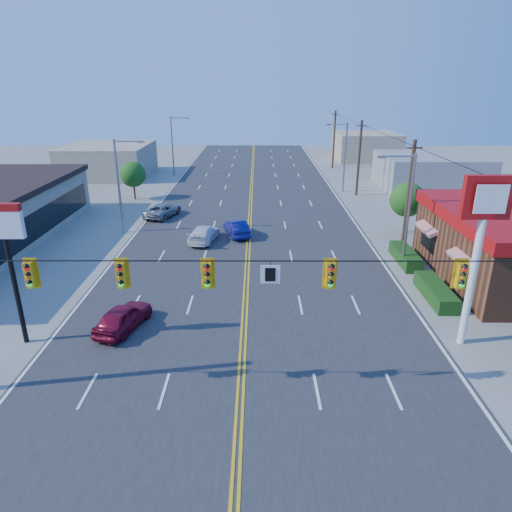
{
  "coord_description": "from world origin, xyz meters",
  "views": [
    {
      "loc": [
        0.7,
        -16.01,
        12.33
      ],
      "look_at": [
        0.63,
        10.45,
        2.2
      ],
      "focal_mm": 32.0,
      "sensor_mm": 36.0,
      "label": 1
    }
  ],
  "objects_px": {
    "car_silver": "(163,211)",
    "car_white": "(204,234)",
    "kfc_pylon": "(481,228)",
    "pizza_hut_sign": "(7,246)",
    "car_magenta": "(123,318)",
    "signal_span": "(236,288)",
    "car_blue": "(237,228)"
  },
  "relations": [
    {
      "from": "pizza_hut_sign",
      "to": "car_white",
      "type": "distance_m",
      "value": 17.73
    },
    {
      "from": "kfc_pylon",
      "to": "car_white",
      "type": "height_order",
      "value": "kfc_pylon"
    },
    {
      "from": "signal_span",
      "to": "car_silver",
      "type": "xyz_separation_m",
      "value": [
        -8.35,
        26.79,
        -4.24
      ]
    },
    {
      "from": "car_silver",
      "to": "car_white",
      "type": "bearing_deg",
      "value": 141.63
    },
    {
      "from": "signal_span",
      "to": "kfc_pylon",
      "type": "distance_m",
      "value": 11.87
    },
    {
      "from": "kfc_pylon",
      "to": "car_blue",
      "type": "xyz_separation_m",
      "value": [
        -12.06,
        17.02,
        -5.37
      ]
    },
    {
      "from": "car_magenta",
      "to": "car_white",
      "type": "xyz_separation_m",
      "value": [
        2.7,
        14.23,
        -0.03
      ]
    },
    {
      "from": "signal_span",
      "to": "pizza_hut_sign",
      "type": "relative_size",
      "value": 3.55
    },
    {
      "from": "car_magenta",
      "to": "car_white",
      "type": "bearing_deg",
      "value": -84.15
    },
    {
      "from": "car_blue",
      "to": "signal_span",
      "type": "bearing_deg",
      "value": 75.45
    },
    {
      "from": "pizza_hut_sign",
      "to": "car_silver",
      "type": "height_order",
      "value": "pizza_hut_sign"
    },
    {
      "from": "signal_span",
      "to": "pizza_hut_sign",
      "type": "bearing_deg",
      "value": 159.81
    },
    {
      "from": "pizza_hut_sign",
      "to": "car_blue",
      "type": "height_order",
      "value": "pizza_hut_sign"
    },
    {
      "from": "signal_span",
      "to": "car_white",
      "type": "xyz_separation_m",
      "value": [
        -3.55,
        19.5,
        -4.24
      ]
    },
    {
      "from": "signal_span",
      "to": "pizza_hut_sign",
      "type": "xyz_separation_m",
      "value": [
        -10.88,
        4.0,
        0.3
      ]
    },
    {
      "from": "car_white",
      "to": "car_silver",
      "type": "height_order",
      "value": "same"
    },
    {
      "from": "car_magenta",
      "to": "car_blue",
      "type": "relative_size",
      "value": 0.97
    },
    {
      "from": "pizza_hut_sign",
      "to": "car_silver",
      "type": "xyz_separation_m",
      "value": [
        2.53,
        22.79,
        -4.54
      ]
    },
    {
      "from": "car_magenta",
      "to": "car_silver",
      "type": "relative_size",
      "value": 0.86
    },
    {
      "from": "kfc_pylon",
      "to": "car_silver",
      "type": "relative_size",
      "value": 1.84
    },
    {
      "from": "signal_span",
      "to": "car_magenta",
      "type": "distance_m",
      "value": 9.19
    },
    {
      "from": "car_white",
      "to": "car_silver",
      "type": "bearing_deg",
      "value": -47.09
    },
    {
      "from": "kfc_pylon",
      "to": "car_blue",
      "type": "height_order",
      "value": "kfc_pylon"
    },
    {
      "from": "kfc_pylon",
      "to": "car_silver",
      "type": "distance_m",
      "value": 30.46
    },
    {
      "from": "pizza_hut_sign",
      "to": "car_blue",
      "type": "xyz_separation_m",
      "value": [
        9.94,
        17.02,
        -4.51
      ]
    },
    {
      "from": "pizza_hut_sign",
      "to": "car_white",
      "type": "bearing_deg",
      "value": 64.69
    },
    {
      "from": "kfc_pylon",
      "to": "car_blue",
      "type": "distance_m",
      "value": 21.54
    },
    {
      "from": "pizza_hut_sign",
      "to": "car_blue",
      "type": "bearing_deg",
      "value": 59.71
    },
    {
      "from": "car_magenta",
      "to": "car_white",
      "type": "distance_m",
      "value": 14.49
    },
    {
      "from": "pizza_hut_sign",
      "to": "car_magenta",
      "type": "height_order",
      "value": "pizza_hut_sign"
    },
    {
      "from": "kfc_pylon",
      "to": "car_magenta",
      "type": "distance_m",
      "value": 18.23
    },
    {
      "from": "signal_span",
      "to": "car_white",
      "type": "bearing_deg",
      "value": 100.32
    }
  ]
}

